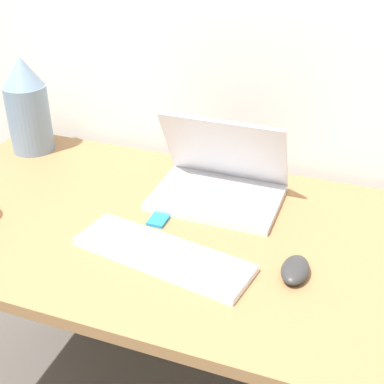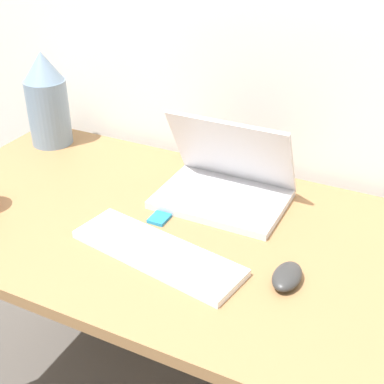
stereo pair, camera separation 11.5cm
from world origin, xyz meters
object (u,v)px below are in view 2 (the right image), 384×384
Objects in this scene: laptop at (225,182)px; mouse at (287,276)px; vase at (47,100)px; keyboard at (157,252)px; mp3_player at (159,218)px.

mouse is at bearing -45.68° from laptop.
vase is at bearing 159.34° from mouse.
keyboard is at bearing -32.13° from vase.
mp3_player is (-0.36, 0.09, -0.01)m from mouse.
laptop is 0.77× the size of keyboard.
keyboard is 0.30m from mouse.
vase is at bearing 173.15° from laptop.
vase is (-0.64, 0.08, 0.10)m from laptop.
mouse is (0.29, 0.04, 0.01)m from keyboard.
mouse is at bearing 8.07° from keyboard.
laptop reaches higher than mp3_player.
mouse is 0.97m from vase.
laptop is 6.28× the size of mp3_player.
vase is 5.64× the size of mp3_player.
laptop is at bearing 134.32° from mouse.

